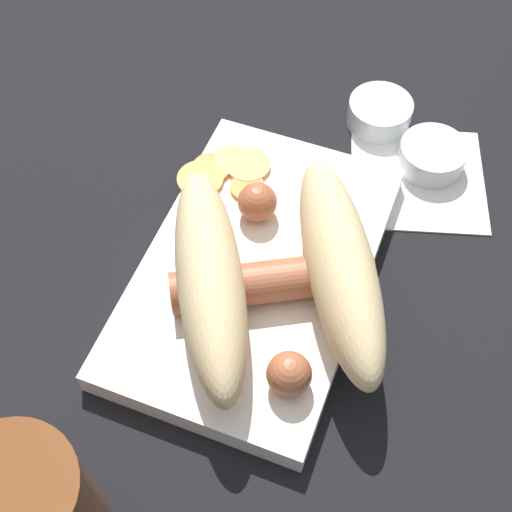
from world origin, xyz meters
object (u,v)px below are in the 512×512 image
Objects in this scene: condiment_cup_near at (431,157)px; food_tray at (256,272)px; sausage at (272,281)px; condiment_cup_far at (379,114)px; bread_roll at (276,272)px.

food_tray is at bearing -31.43° from condiment_cup_near.
condiment_cup_far is at bearing 173.63° from sausage.
sausage is (-0.00, -0.00, -0.01)m from bread_roll.
condiment_cup_near is at bearing 148.57° from food_tray.
condiment_cup_near is (-0.17, 0.07, -0.04)m from bread_roll.
sausage reaches higher than condiment_cup_near.
food_tray is 4.58× the size of condiment_cup_near.
condiment_cup_far is (-0.20, 0.02, -0.04)m from bread_roll.
bread_roll is at bearing 63.89° from sausage.
food_tray is 1.12× the size of bread_roll.
sausage is (0.02, 0.02, 0.02)m from food_tray.
condiment_cup_near is 1.00× the size of condiment_cup_far.
condiment_cup_far reaches higher than food_tray.
sausage is at bearing -116.11° from bread_roll.
food_tray is at bearing -12.54° from condiment_cup_far.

